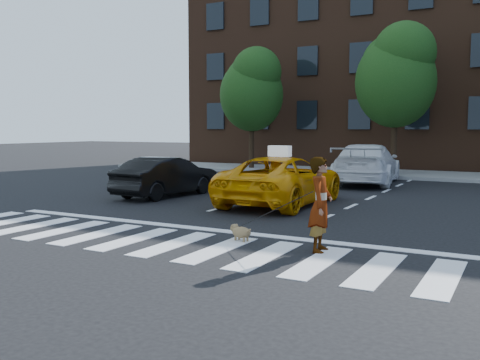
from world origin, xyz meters
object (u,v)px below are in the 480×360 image
at_px(tree_left, 252,87).
at_px(white_suv, 367,164).
at_px(black_sedan, 167,177).
at_px(dog, 240,232).
at_px(woman, 321,205).
at_px(taxi, 282,180).
at_px(tree_mid, 396,72).

distance_m(tree_left, white_suv, 8.99).
relative_size(tree_left, black_sedan, 1.62).
bearing_deg(dog, woman, 13.83).
bearing_deg(taxi, woman, 119.88).
xyz_separation_m(woman, dog, (-1.75, 0.12, -0.69)).
height_order(tree_left, taxi, tree_left).
relative_size(taxi, dog, 9.12).
xyz_separation_m(black_sedan, dog, (5.54, -5.10, -0.47)).
distance_m(woman, dog, 1.88).
bearing_deg(tree_mid, black_sedan, -114.75).
relative_size(taxi, woman, 2.95).
bearing_deg(woman, white_suv, 3.55).
height_order(tree_left, tree_mid, tree_mid).
bearing_deg(tree_left, woman, -59.09).
bearing_deg(tree_left, dog, -63.69).
xyz_separation_m(tree_left, black_sedan, (2.42, -11.01, -3.78)).
bearing_deg(taxi, black_sedan, 1.31).
xyz_separation_m(taxi, black_sedan, (-4.16, -0.13, -0.06)).
distance_m(tree_left, black_sedan, 11.89).
height_order(tree_left, white_suv, tree_left).
height_order(tree_left, black_sedan, tree_left).
xyz_separation_m(tree_left, white_suv, (7.26, -3.87, -3.63)).
distance_m(tree_left, woman, 19.25).
bearing_deg(white_suv, black_sedan, 48.67).
relative_size(tree_left, tree_mid, 0.92).
relative_size(black_sedan, white_suv, 0.71).
xyz_separation_m(tree_mid, white_suv, (-0.24, -3.87, -4.04)).
relative_size(tree_mid, black_sedan, 1.77).
bearing_deg(black_sedan, tree_left, -72.45).
bearing_deg(dog, tree_mid, 109.29).
height_order(black_sedan, dog, black_sedan).
bearing_deg(tree_mid, dog, -88.34).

